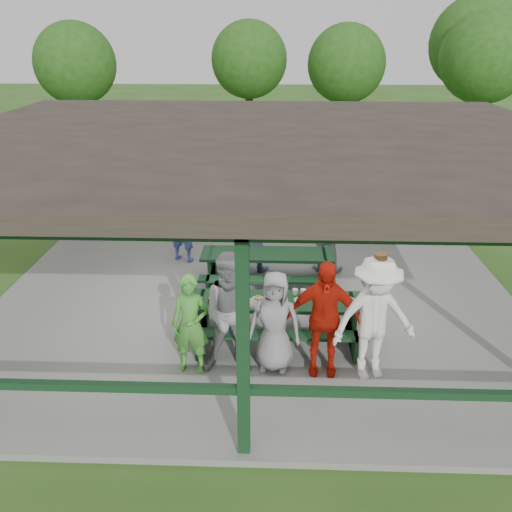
{
  "coord_description": "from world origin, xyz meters",
  "views": [
    {
      "loc": [
        0.34,
        -9.07,
        4.94
      ],
      "look_at": [
        0.02,
        -0.3,
        1.24
      ],
      "focal_mm": 38.0,
      "sensor_mm": 36.0,
      "label": 1
    }
  ],
  "objects_px": {
    "picnic_table_near": "(276,314)",
    "spectator_lblue": "(254,234)",
    "contestant_green": "(191,325)",
    "contestant_red": "(323,318)",
    "picnic_table_far": "(267,266)",
    "spectator_grey": "(325,231)",
    "farm_trailer": "(247,170)",
    "spectator_blue": "(181,221)",
    "pickup_truck": "(279,157)",
    "contestant_white_fedora": "(375,319)",
    "contestant_grey_mid": "(275,322)",
    "contestant_grey_left": "(233,314)"
  },
  "relations": [
    {
      "from": "contestant_grey_mid",
      "to": "spectator_lblue",
      "type": "height_order",
      "value": "spectator_lblue"
    },
    {
      "from": "contestant_grey_mid",
      "to": "pickup_truck",
      "type": "distance_m",
      "value": 11.65
    },
    {
      "from": "picnic_table_far",
      "to": "spectator_blue",
      "type": "relative_size",
      "value": 1.41
    },
    {
      "from": "contestant_green",
      "to": "contestant_red",
      "type": "height_order",
      "value": "contestant_red"
    },
    {
      "from": "contestant_grey_left",
      "to": "spectator_grey",
      "type": "relative_size",
      "value": 1.1
    },
    {
      "from": "contestant_grey_mid",
      "to": "picnic_table_near",
      "type": "bearing_deg",
      "value": 94.94
    },
    {
      "from": "contestant_green",
      "to": "contestant_white_fedora",
      "type": "relative_size",
      "value": 0.79
    },
    {
      "from": "contestant_red",
      "to": "farm_trailer",
      "type": "relative_size",
      "value": 0.42
    },
    {
      "from": "contestant_grey_left",
      "to": "picnic_table_far",
      "type": "bearing_deg",
      "value": 76.42
    },
    {
      "from": "picnic_table_far",
      "to": "farm_trailer",
      "type": "distance_m",
      "value": 7.25
    },
    {
      "from": "contestant_red",
      "to": "spectator_lblue",
      "type": "relative_size",
      "value": 1.11
    },
    {
      "from": "spectator_grey",
      "to": "pickup_truck",
      "type": "distance_m",
      "value": 7.96
    },
    {
      "from": "picnic_table_far",
      "to": "contestant_grey_mid",
      "type": "relative_size",
      "value": 1.63
    },
    {
      "from": "contestant_grey_mid",
      "to": "spectator_lblue",
      "type": "relative_size",
      "value": 0.98
    },
    {
      "from": "contestant_red",
      "to": "picnic_table_near",
      "type": "bearing_deg",
      "value": 131.58
    },
    {
      "from": "picnic_table_near",
      "to": "pickup_truck",
      "type": "distance_m",
      "value": 10.85
    },
    {
      "from": "contestant_grey_left",
      "to": "picnic_table_near",
      "type": "bearing_deg",
      "value": 48.95
    },
    {
      "from": "spectator_blue",
      "to": "pickup_truck",
      "type": "distance_m",
      "value": 7.83
    },
    {
      "from": "contestant_red",
      "to": "contestant_white_fedora",
      "type": "bearing_deg",
      "value": -5.02
    },
    {
      "from": "contestant_white_fedora",
      "to": "spectator_grey",
      "type": "xyz_separation_m",
      "value": [
        -0.4,
        3.9,
        -0.1
      ]
    },
    {
      "from": "picnic_table_near",
      "to": "contestant_white_fedora",
      "type": "xyz_separation_m",
      "value": [
        1.42,
        -0.95,
        0.49
      ]
    },
    {
      "from": "picnic_table_near",
      "to": "contestant_green",
      "type": "bearing_deg",
      "value": -144.61
    },
    {
      "from": "spectator_blue",
      "to": "contestant_grey_mid",
      "type": "bearing_deg",
      "value": 137.92
    },
    {
      "from": "contestant_red",
      "to": "contestant_white_fedora",
      "type": "relative_size",
      "value": 0.91
    },
    {
      "from": "contestant_red",
      "to": "spectator_blue",
      "type": "height_order",
      "value": "spectator_blue"
    },
    {
      "from": "contestant_grey_mid",
      "to": "spectator_grey",
      "type": "relative_size",
      "value": 0.92
    },
    {
      "from": "spectator_lblue",
      "to": "spectator_blue",
      "type": "relative_size",
      "value": 0.88
    },
    {
      "from": "picnic_table_far",
      "to": "farm_trailer",
      "type": "height_order",
      "value": "farm_trailer"
    },
    {
      "from": "picnic_table_near",
      "to": "contestant_grey_mid",
      "type": "xyz_separation_m",
      "value": [
        -0.03,
        -0.8,
        0.32
      ]
    },
    {
      "from": "contestant_grey_mid",
      "to": "spectator_blue",
      "type": "bearing_deg",
      "value": 123.62
    },
    {
      "from": "picnic_table_near",
      "to": "spectator_lblue",
      "type": "distance_m",
      "value": 2.94
    },
    {
      "from": "contestant_white_fedora",
      "to": "spectator_grey",
      "type": "height_order",
      "value": "contestant_white_fedora"
    },
    {
      "from": "contestant_grey_left",
      "to": "spectator_grey",
      "type": "distance_m",
      "value": 4.16
    },
    {
      "from": "contestant_white_fedora",
      "to": "spectator_blue",
      "type": "height_order",
      "value": "contestant_white_fedora"
    },
    {
      "from": "picnic_table_far",
      "to": "contestant_grey_left",
      "type": "distance_m",
      "value": 2.94
    },
    {
      "from": "contestant_grey_mid",
      "to": "spectator_blue",
      "type": "distance_m",
      "value": 4.63
    },
    {
      "from": "contestant_red",
      "to": "farm_trailer",
      "type": "distance_m",
      "value": 10.19
    },
    {
      "from": "picnic_table_near",
      "to": "spectator_grey",
      "type": "height_order",
      "value": "spectator_grey"
    },
    {
      "from": "contestant_grey_mid",
      "to": "contestant_red",
      "type": "height_order",
      "value": "contestant_red"
    },
    {
      "from": "picnic_table_near",
      "to": "spectator_lblue",
      "type": "xyz_separation_m",
      "value": [
        -0.49,
        2.88,
        0.33
      ]
    },
    {
      "from": "picnic_table_near",
      "to": "contestant_grey_left",
      "type": "distance_m",
      "value": 1.18
    },
    {
      "from": "picnic_table_far",
      "to": "contestant_green",
      "type": "xyz_separation_m",
      "value": [
        -1.09,
        -2.91,
        0.31
      ]
    },
    {
      "from": "contestant_green",
      "to": "contestant_red",
      "type": "distance_m",
      "value": 1.97
    },
    {
      "from": "pickup_truck",
      "to": "picnic_table_far",
      "type": "bearing_deg",
      "value": -169.29
    },
    {
      "from": "picnic_table_near",
      "to": "contestant_green",
      "type": "distance_m",
      "value": 1.59
    },
    {
      "from": "picnic_table_far",
      "to": "pickup_truck",
      "type": "bearing_deg",
      "value": 88.38
    },
    {
      "from": "picnic_table_far",
      "to": "spectator_lblue",
      "type": "height_order",
      "value": "spectator_lblue"
    },
    {
      "from": "picnic_table_near",
      "to": "picnic_table_far",
      "type": "bearing_deg",
      "value": 95.32
    },
    {
      "from": "spectator_lblue",
      "to": "spectator_grey",
      "type": "bearing_deg",
      "value": -154.95
    },
    {
      "from": "contestant_green",
      "to": "spectator_grey",
      "type": "relative_size",
      "value": 0.9
    }
  ]
}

